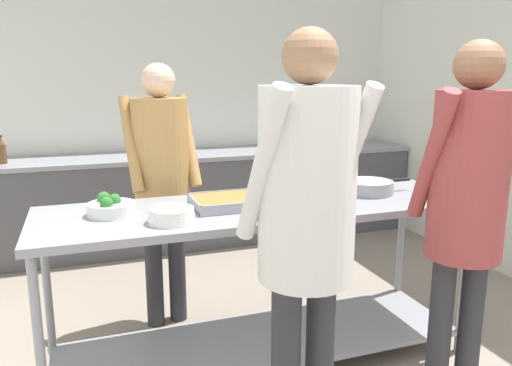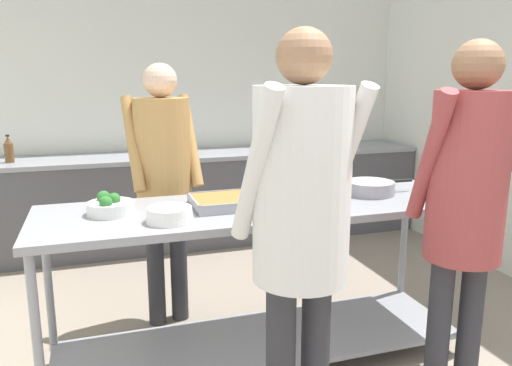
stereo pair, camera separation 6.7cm
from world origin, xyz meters
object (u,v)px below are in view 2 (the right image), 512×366
Objects in this scene: plate_stack at (170,215)px; serving_tray_roast at (300,194)px; sauce_pan at (370,187)px; guest_serving_left at (301,209)px; cook_behind_counter at (163,167)px; water_bottle at (9,150)px; serving_tray_vegetables at (231,202)px; broccoli_bowl at (110,206)px; guest_serving_right at (466,195)px.

plate_stack reaches higher than serving_tray_roast.
guest_serving_left reaches higher than sauce_pan.
cook_behind_counter reaches higher than plate_stack.
guest_serving_left reaches higher than water_bottle.
plate_stack reaches higher than serving_tray_vegetables.
broccoli_bowl is at bearing -178.63° from serving_tray_roast.
serving_tray_vegetables is at bearing 138.34° from guest_serving_right.
guest_serving_left is at bearing -84.55° from serving_tray_vegetables.
serving_tray_roast is 0.22× the size of cook_behind_counter.
serving_tray_roast is 0.90m from cook_behind_counter.
serving_tray_roast is 0.21× the size of guest_serving_left.
water_bottle is (-1.11, 1.53, -0.05)m from cook_behind_counter.
serving_tray_roast is 2.76m from water_bottle.
water_bottle is (-1.81, 2.09, 0.04)m from serving_tray_roast.
guest_serving_left is 0.79m from guest_serving_right.
serving_tray_vegetables is at bearing 28.98° from plate_stack.
guest_serving_right is 1.80m from cook_behind_counter.
guest_serving_left is 3.27m from water_bottle.
serving_tray_roast is at bearing 118.04° from guest_serving_right.
cook_behind_counter is at bearing 103.91° from guest_serving_left.
guest_serving_left is at bearing -178.95° from guest_serving_right.
plate_stack is at bearing -162.03° from serving_tray_roast.
serving_tray_vegetables is (0.62, -0.03, -0.02)m from broccoli_bowl.
water_bottle is (-0.76, 2.11, 0.03)m from broccoli_bowl.
guest_serving_left reaches higher than broccoli_bowl.
cook_behind_counter reaches higher than serving_tray_roast.
broccoli_bowl is 1.04× the size of plate_stack.
cook_behind_counter is (-1.13, 0.60, 0.08)m from sauce_pan.
water_bottle reaches higher than serving_tray_roast.
guest_serving_right is (0.87, -0.77, 0.15)m from serving_tray_vegetables.
broccoli_bowl is 0.13× the size of guest_serving_left.
serving_tray_vegetables is 1.73× the size of water_bottle.
guest_serving_right is 1.04× the size of cook_behind_counter.
serving_tray_roast is at bearing 7.57° from serving_tray_vegetables.
broccoli_bowl is 2.25m from water_bottle.
guest_serving_left is 7.51× the size of water_bottle.
broccoli_bowl reaches higher than sauce_pan.
plate_stack is at bearing -151.02° from serving_tray_vegetables.
guest_serving_left is at bearing -53.89° from plate_stack.
cook_behind_counter is 7.11× the size of water_bottle.
plate_stack is 0.53× the size of sauce_pan.
water_bottle is at bearing 116.43° from guest_serving_left.
broccoli_bowl is at bearing 179.47° from sauce_pan.
guest_serving_left is (-0.35, -0.84, 0.15)m from serving_tray_roast.
sauce_pan reaches higher than serving_tray_roast.
serving_tray_roast is 0.95m from guest_serving_right.
broccoli_bowl is 0.69m from cook_behind_counter.
cook_behind_counter is at bearing 113.80° from serving_tray_vegetables.
serving_tray_vegetables and serving_tray_roast have the same top height.
plate_stack is at bearing -40.50° from broccoli_bowl.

